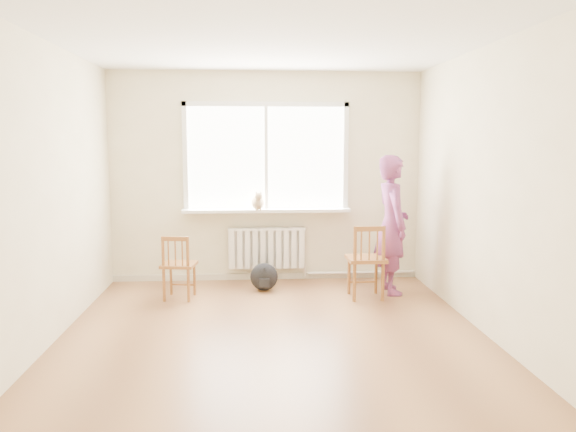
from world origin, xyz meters
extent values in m
plane|color=#9B683F|center=(0.00, 0.00, 0.00)|extent=(4.50, 4.50, 0.00)
plane|color=white|center=(0.00, 0.00, 2.70)|extent=(4.50, 4.50, 0.00)
cube|color=beige|center=(0.00, 2.25, 1.35)|extent=(4.00, 0.01, 2.70)
cube|color=white|center=(0.00, 2.23, 1.60)|extent=(2.00, 0.02, 1.30)
cube|color=white|center=(0.00, 2.21, 2.28)|extent=(2.12, 0.05, 0.06)
cube|color=white|center=(-1.03, 2.21, 1.60)|extent=(0.06, 0.05, 1.42)
cube|color=white|center=(1.03, 2.21, 1.60)|extent=(0.06, 0.05, 1.42)
cube|color=white|center=(0.00, 2.21, 1.60)|extent=(0.04, 0.05, 1.30)
cube|color=white|center=(0.00, 2.14, 0.93)|extent=(2.15, 0.22, 0.04)
cube|color=white|center=(0.00, 2.20, 0.43)|extent=(1.00, 0.02, 0.55)
cube|color=white|center=(0.00, 2.15, 0.43)|extent=(1.00, 0.10, 0.51)
cube|color=white|center=(0.00, 2.15, 0.69)|extent=(1.00, 0.12, 0.03)
cylinder|color=silver|center=(1.25, 2.19, 0.08)|extent=(1.40, 0.04, 0.04)
cube|color=beige|center=(0.00, 2.23, 0.04)|extent=(4.00, 0.03, 0.08)
cube|color=#97582C|center=(-1.04, 1.39, 0.40)|extent=(0.42, 0.40, 0.04)
cylinder|color=#97582C|center=(-0.88, 1.51, 0.20)|extent=(0.03, 0.03, 0.40)
cylinder|color=#97582C|center=(-1.16, 1.55, 0.20)|extent=(0.03, 0.03, 0.40)
cylinder|color=#97582C|center=(-0.92, 1.23, 0.20)|extent=(0.03, 0.03, 0.40)
cylinder|color=#97582C|center=(-1.20, 1.27, 0.20)|extent=(0.03, 0.03, 0.40)
cylinder|color=#97582C|center=(-0.92, 1.23, 0.38)|extent=(0.04, 0.04, 0.75)
cylinder|color=#97582C|center=(-1.20, 1.27, 0.38)|extent=(0.04, 0.04, 0.75)
cube|color=#97582C|center=(-1.06, 1.25, 0.73)|extent=(0.31, 0.07, 0.05)
cylinder|color=#97582C|center=(-0.98, 1.24, 0.57)|extent=(0.02, 0.02, 0.30)
cylinder|color=#97582C|center=(-1.06, 1.25, 0.57)|extent=(0.02, 0.02, 0.30)
cylinder|color=#97582C|center=(-1.13, 1.26, 0.57)|extent=(0.02, 0.02, 0.30)
cube|color=#97582C|center=(1.12, 1.28, 0.46)|extent=(0.43, 0.41, 0.04)
cylinder|color=#97582C|center=(1.29, 1.45, 0.23)|extent=(0.04, 0.04, 0.46)
cylinder|color=#97582C|center=(0.96, 1.44, 0.23)|extent=(0.04, 0.04, 0.46)
cylinder|color=#97582C|center=(1.29, 1.12, 0.23)|extent=(0.04, 0.04, 0.46)
cylinder|color=#97582C|center=(0.96, 1.12, 0.23)|extent=(0.04, 0.04, 0.46)
cylinder|color=#97582C|center=(1.29, 1.12, 0.43)|extent=(0.04, 0.04, 0.87)
cylinder|color=#97582C|center=(0.96, 1.12, 0.43)|extent=(0.04, 0.04, 0.87)
cube|color=#97582C|center=(1.13, 1.12, 0.84)|extent=(0.35, 0.04, 0.06)
cylinder|color=#97582C|center=(1.22, 1.12, 0.65)|extent=(0.02, 0.02, 0.35)
cylinder|color=#97582C|center=(1.13, 1.12, 0.65)|extent=(0.02, 0.02, 0.35)
cylinder|color=#97582C|center=(1.04, 1.12, 0.65)|extent=(0.02, 0.02, 0.35)
imported|color=#AD3943|center=(1.47, 1.49, 0.83)|extent=(0.43, 0.63, 1.65)
ellipsoid|color=#D0B78E|center=(-0.11, 2.07, 1.04)|extent=(0.18, 0.26, 0.18)
sphere|color=#D0B78E|center=(-0.10, 1.95, 1.13)|extent=(0.10, 0.10, 0.10)
cone|color=#D0B78E|center=(-0.13, 1.95, 1.18)|extent=(0.03, 0.03, 0.04)
cone|color=#D0B78E|center=(-0.08, 1.96, 1.18)|extent=(0.03, 0.03, 0.04)
cylinder|color=#D0B78E|center=(-0.13, 2.20, 0.99)|extent=(0.04, 0.16, 0.02)
cylinder|color=#D0B78E|center=(-0.13, 1.98, 1.00)|extent=(0.02, 0.02, 0.09)
cylinder|color=#D0B78E|center=(-0.08, 1.98, 1.00)|extent=(0.02, 0.02, 0.09)
ellipsoid|color=black|center=(-0.05, 1.68, 0.17)|extent=(0.39, 0.32, 0.34)
camera|label=1|loc=(-0.20, -5.02, 1.81)|focal=35.00mm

